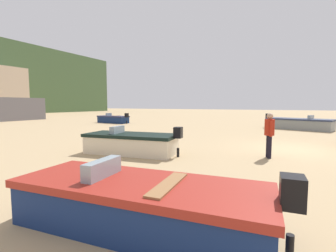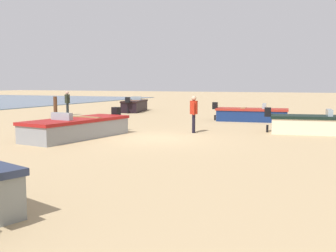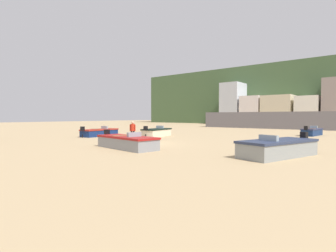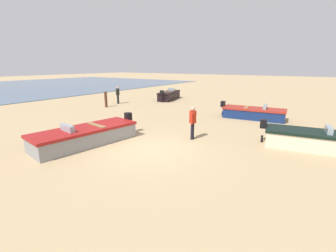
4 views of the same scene
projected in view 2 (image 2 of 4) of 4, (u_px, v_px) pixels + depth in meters
ground_plane at (153, 138)px, 15.85m from camera, size 160.00×160.00×0.00m
boat_cream_0 at (313, 124)px, 17.19m from camera, size 1.94×3.95×1.10m
boat_navy_2 at (252, 115)px, 22.77m from camera, size 1.83×4.31×1.06m
boat_black_3 at (135, 106)px, 30.49m from camera, size 4.20×2.12×1.17m
boat_grey_4 at (77, 128)px, 15.85m from camera, size 5.04×2.34×1.10m
mooring_post_near_water at (55, 107)px, 24.97m from camera, size 0.23×0.23×1.33m
beach_walker_foreground at (67, 101)px, 26.92m from camera, size 0.51×0.46×1.62m
beach_walker_distant at (194, 111)px, 17.48m from camera, size 0.53×0.43×1.62m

